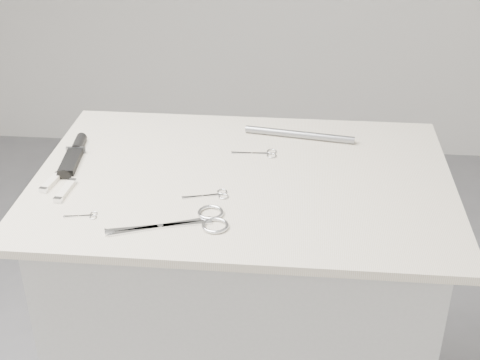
# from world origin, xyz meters

# --- Properties ---
(plinth) EXTENTS (0.90, 0.60, 0.90)m
(plinth) POSITION_xyz_m (0.00, 0.00, 0.45)
(plinth) COLOR #BBBBB9
(plinth) RESTS_ON ground
(display_board) EXTENTS (1.00, 0.70, 0.02)m
(display_board) POSITION_xyz_m (0.00, 0.00, 0.91)
(display_board) COLOR beige
(display_board) RESTS_ON plinth
(large_shears) EXTENTS (0.26, 0.14, 0.01)m
(large_shears) POSITION_xyz_m (-0.09, -0.21, 0.92)
(large_shears) COLOR silver
(large_shears) RESTS_ON display_board
(embroidery_scissors_a) EXTENTS (0.11, 0.05, 0.00)m
(embroidery_scissors_a) POSITION_xyz_m (-0.06, -0.10, 0.92)
(embroidery_scissors_a) COLOR silver
(embroidery_scissors_a) RESTS_ON display_board
(embroidery_scissors_b) EXTENTS (0.11, 0.05, 0.00)m
(embroidery_scissors_b) POSITION_xyz_m (0.04, 0.12, 0.92)
(embroidery_scissors_b) COLOR silver
(embroidery_scissors_b) RESTS_ON display_board
(tiny_scissors) EXTENTS (0.07, 0.03, 0.00)m
(tiny_scissors) POSITION_xyz_m (-0.33, -0.21, 0.92)
(tiny_scissors) COLOR silver
(tiny_scissors) RESTS_ON display_board
(sheathed_knife) EXTENTS (0.05, 0.20, 0.03)m
(sheathed_knife) POSITION_xyz_m (-0.44, 0.07, 0.93)
(sheathed_knife) COLOR black
(sheathed_knife) RESTS_ON display_board
(pocket_knife_a) EXTENTS (0.03, 0.10, 0.01)m
(pocket_knife_a) POSITION_xyz_m (-0.40, -0.11, 0.93)
(pocket_knife_a) COLOR white
(pocket_knife_a) RESTS_ON display_board
(pocket_knife_b) EXTENTS (0.03, 0.09, 0.01)m
(pocket_knife_b) POSITION_xyz_m (-0.45, -0.08, 0.93)
(pocket_knife_b) COLOR white
(pocket_knife_b) RESTS_ON display_board
(metal_rail) EXTENTS (0.29, 0.06, 0.02)m
(metal_rail) POSITION_xyz_m (0.13, 0.23, 0.93)
(metal_rail) COLOR gray
(metal_rail) RESTS_ON display_board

